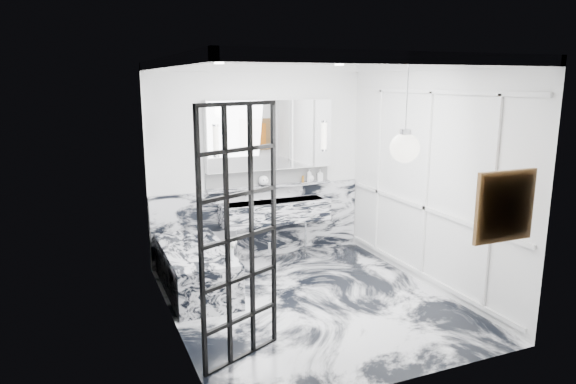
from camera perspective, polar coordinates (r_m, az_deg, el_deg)
name	(u,v)px	position (r m, az deg, el deg)	size (l,w,h in m)	color
floor	(311,302)	(6.25, 2.59, -12.10)	(3.60, 3.60, 0.00)	silver
ceiling	(314,60)	(5.70, 2.87, 14.49)	(3.60, 3.60, 0.00)	white
wall_back	(259,164)	(7.45, -3.26, 3.16)	(3.60, 3.60, 0.00)	white
wall_front	(407,228)	(4.31, 13.11, -3.94)	(3.60, 3.60, 0.00)	white
wall_left	(170,199)	(5.34, -12.98, -0.80)	(3.60, 3.60, 0.00)	white
wall_right	(428,177)	(6.65, 15.27, 1.64)	(3.60, 3.60, 0.00)	white
marble_clad_back	(260,222)	(7.62, -3.11, -3.38)	(3.18, 0.05, 1.05)	silver
marble_clad_left	(172,205)	(5.35, -12.79, -1.42)	(0.02, 3.56, 2.68)	silver
panel_molding	(426,185)	(6.66, 15.08, 0.78)	(0.03, 3.40, 2.30)	white
soap_bottle_a	(309,175)	(7.69, 2.36, 1.86)	(0.08, 0.08, 0.20)	#8C5919
soap_bottle_b	(320,175)	(7.77, 3.57, 1.89)	(0.08, 0.08, 0.18)	#4C4C51
soap_bottle_c	(310,177)	(7.71, 2.51, 1.67)	(0.11, 0.11, 0.14)	silver
face_pot	(263,180)	(7.42, -2.74, 1.29)	(0.15, 0.15, 0.15)	white
amber_bottle	(303,179)	(7.66, 1.68, 1.45)	(0.04, 0.04, 0.10)	#8C5919
flower_vase	(231,254)	(6.04, -6.39, -6.81)	(0.07, 0.07, 0.12)	silver
crittall_door	(240,237)	(4.68, -5.38, -5.03)	(0.88, 0.04, 2.39)	black
artwork	(505,206)	(5.02, 22.97, -1.47)	(0.56, 0.05, 0.56)	#B85912
pendant_light	(405,148)	(4.68, 12.84, 4.79)	(0.26, 0.26, 0.26)	white
trough_sink	(275,211)	(7.41, -1.46, -2.16)	(1.60, 0.45, 0.30)	silver
ledge	(271,186)	(7.49, -1.94, 0.65)	(1.90, 0.14, 0.04)	silver
subway_tile	(269,176)	(7.52, -2.12, 1.75)	(1.90, 0.03, 0.23)	white
mirror_cabinet	(270,135)	(7.38, -2.00, 6.37)	(1.90, 0.16, 1.00)	white
sconce_left	(216,141)	(7.04, -7.99, 5.65)	(0.07, 0.07, 0.40)	white
sconce_right	(324,136)	(7.63, 4.06, 6.24)	(0.07, 0.07, 0.40)	white
bathtub	(196,269)	(6.58, -10.21, -8.42)	(0.75, 1.65, 0.55)	silver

